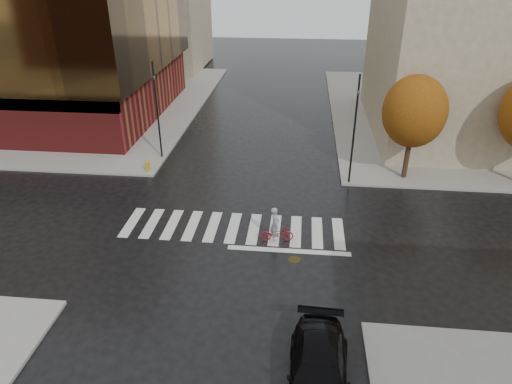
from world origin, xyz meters
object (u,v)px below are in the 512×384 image
cyclist (276,230)px  sedan (318,374)px  traffic_light_ne (355,124)px  fire_hydrant (148,166)px  traffic_light_nw (157,106)px

cyclist → sedan: bearing=-174.1°
sedan → traffic_light_ne: traffic_light_ne is taller
fire_hydrant → sedan: bearing=-55.5°
traffic_light_nw → traffic_light_ne: (12.75, -2.70, 0.10)m
cyclist → traffic_light_nw: (-8.61, 9.49, 3.17)m
sedan → cyclist: 8.85m
sedan → traffic_light_nw: traffic_light_nw is taller
cyclist → traffic_light_ne: (4.14, 6.79, 3.27)m
traffic_light_nw → fire_hydrant: (-0.20, -2.50, -3.25)m
cyclist → traffic_light_nw: size_ratio=0.29×
cyclist → fire_hydrant: (-8.81, 6.99, -0.08)m
cyclist → traffic_light_ne: bearing=-37.9°
cyclist → traffic_light_nw: traffic_light_nw is taller
cyclist → fire_hydrant: bearing=45.0°
traffic_light_ne → sedan: bearing=70.6°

